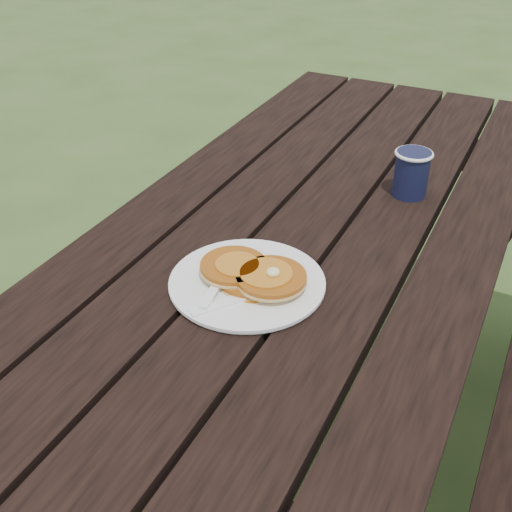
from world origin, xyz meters
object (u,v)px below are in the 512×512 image
at_px(picnic_table, 302,360).
at_px(plate, 247,283).
at_px(pancake_stack, 253,274).
at_px(coffee_cup, 412,171).

xyz_separation_m(picnic_table, plate, (-0.01, -0.26, 0.39)).
relative_size(pancake_stack, coffee_cup, 1.90).
bearing_deg(coffee_cup, plate, -109.63).
bearing_deg(picnic_table, pancake_stack, -90.08).
distance_m(picnic_table, plate, 0.47).
height_order(picnic_table, pancake_stack, pancake_stack).
relative_size(plate, coffee_cup, 2.61).
relative_size(picnic_table, coffee_cup, 17.88).
xyz_separation_m(picnic_table, coffee_cup, (0.15, 0.19, 0.44)).
bearing_deg(picnic_table, coffee_cup, 51.96).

